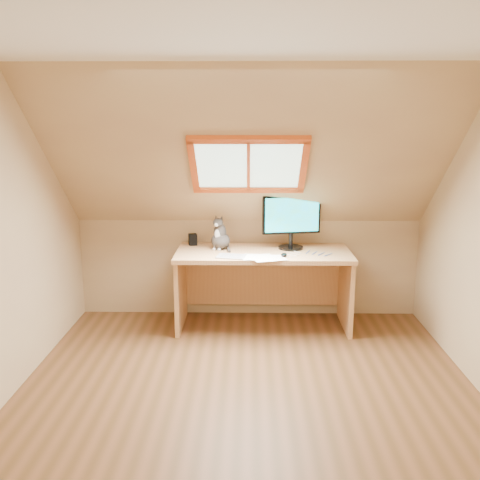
{
  "coord_description": "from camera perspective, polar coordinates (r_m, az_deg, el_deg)",
  "views": [
    {
      "loc": [
        0.01,
        -3.64,
        1.99
      ],
      "look_at": [
        -0.07,
        1.0,
        0.96
      ],
      "focal_mm": 40.0,
      "sensor_mm": 36.0,
      "label": 1
    }
  ],
  "objects": [
    {
      "name": "monitor",
      "position": [
        5.22,
        5.5,
        2.31
      ],
      "size": [
        0.57,
        0.24,
        0.53
      ],
      "color": "black",
      "rests_on": "desk"
    },
    {
      "name": "ground",
      "position": [
        4.15,
        0.8,
        -16.17
      ],
      "size": [
        3.5,
        3.5,
        0.0
      ],
      "primitive_type": "plane",
      "color": "brown",
      "rests_on": "ground"
    },
    {
      "name": "mouse",
      "position": [
        4.98,
        4.71,
        -1.59
      ],
      "size": [
        0.08,
        0.11,
        0.03
      ],
      "primitive_type": "ellipsoid",
      "rotation": [
        0.0,
        0.0,
        -0.22
      ],
      "color": "black",
      "rests_on": "desk"
    },
    {
      "name": "graphics_tablet",
      "position": [
        4.94,
        -0.94,
        -1.76
      ],
      "size": [
        0.29,
        0.23,
        0.01
      ],
      "primitive_type": "cube",
      "rotation": [
        0.0,
        0.0,
        -0.2
      ],
      "color": "#B2B2B7",
      "rests_on": "desk"
    },
    {
      "name": "desk_speaker",
      "position": [
        5.43,
        -5.06,
        0.06
      ],
      "size": [
        0.1,
        0.1,
        0.11
      ],
      "primitive_type": "cube",
      "rotation": [
        0.0,
        0.0,
        0.26
      ],
      "color": "black",
      "rests_on": "desk"
    },
    {
      "name": "desk",
      "position": [
        5.3,
        2.47,
        -3.43
      ],
      "size": [
        1.68,
        0.74,
        0.77
      ],
      "color": "tan",
      "rests_on": "ground"
    },
    {
      "name": "room_shell",
      "position": [
        3.59,
        0.86,
        3.51
      ],
      "size": [
        3.52,
        3.52,
        2.41
      ],
      "color": "tan",
      "rests_on": "ground"
    },
    {
      "name": "cat",
      "position": [
        5.23,
        -2.13,
        0.35
      ],
      "size": [
        0.26,
        0.28,
        0.34
      ],
      "color": "#3E3937",
      "rests_on": "desk"
    },
    {
      "name": "papers",
      "position": [
        4.92,
        1.97,
        -1.87
      ],
      "size": [
        0.35,
        0.3,
        0.01
      ],
      "color": "white",
      "rests_on": "desk"
    },
    {
      "name": "cables",
      "position": [
        5.08,
        7.28,
        -1.48
      ],
      "size": [
        0.51,
        0.26,
        0.01
      ],
      "color": "silver",
      "rests_on": "desk"
    }
  ]
}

